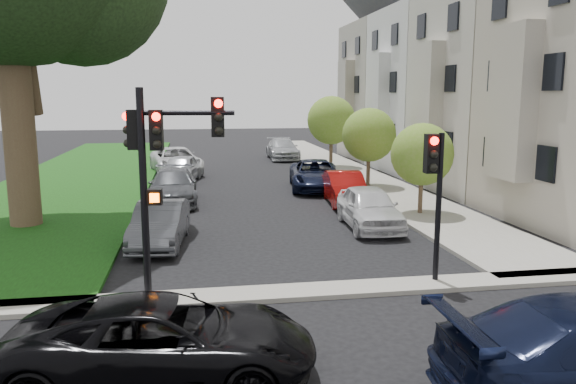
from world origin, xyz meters
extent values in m
plane|color=black|center=(0.00, 0.00, 0.00)|extent=(140.00, 140.00, 0.00)
cube|color=#13330D|center=(-9.00, 24.00, 0.06)|extent=(8.00, 44.00, 0.12)
cube|color=gray|center=(6.75, 24.00, 0.06)|extent=(3.50, 44.00, 0.12)
cube|color=gray|center=(0.00, 2.00, 0.06)|extent=(60.00, 1.00, 0.12)
cube|color=#9D9B8D|center=(8.65, 8.00, 4.50)|extent=(0.70, 2.20, 5.50)
cube|color=black|center=(8.95, 8.00, 5.50)|extent=(0.08, 3.60, 6.00)
cube|color=gray|center=(12.50, 15.50, 5.00)|extent=(7.00, 7.40, 10.00)
cube|color=gray|center=(8.65, 15.50, 4.50)|extent=(0.70, 2.20, 5.50)
cube|color=black|center=(8.95, 15.50, 5.50)|extent=(0.08, 3.60, 6.00)
cube|color=silver|center=(12.50, 23.00, 5.00)|extent=(7.00, 7.40, 10.00)
cube|color=silver|center=(8.65, 23.00, 4.50)|extent=(0.70, 2.20, 5.50)
cube|color=black|center=(8.95, 23.00, 5.50)|extent=(0.08, 3.60, 6.00)
cube|color=tan|center=(12.50, 30.50, 5.00)|extent=(7.00, 7.40, 10.00)
cube|color=tan|center=(8.65, 30.50, 4.50)|extent=(0.70, 2.20, 5.50)
cube|color=black|center=(8.95, 30.50, 5.50)|extent=(0.08, 3.60, 6.00)
cylinder|color=#503626|center=(-8.75, 10.52, 3.99)|extent=(1.10, 1.10, 7.98)
cylinder|color=#503626|center=(6.20, 10.05, 0.88)|extent=(0.18, 0.18, 1.76)
sphere|color=#58881C|center=(6.20, 10.05, 2.46)|extent=(2.46, 2.46, 2.46)
cylinder|color=#503626|center=(6.20, 16.91, 0.98)|extent=(0.20, 0.20, 1.96)
sphere|color=#58881C|center=(6.20, 16.91, 2.75)|extent=(2.75, 2.75, 2.75)
cylinder|color=#503626|center=(6.20, 24.95, 1.12)|extent=(0.22, 0.22, 2.24)
sphere|color=#58881C|center=(6.20, 24.95, 3.14)|extent=(3.14, 3.14, 3.14)
cylinder|color=black|center=(-3.80, 2.20, 2.47)|extent=(0.19, 0.19, 4.94)
cylinder|color=black|center=(-2.76, 2.20, 4.37)|extent=(2.09, 0.34, 0.11)
cube|color=black|center=(-3.47, 2.20, 3.99)|extent=(0.31, 0.28, 0.90)
cube|color=black|center=(-2.09, 2.20, 4.27)|extent=(0.31, 0.28, 0.90)
cube|color=black|center=(-3.99, 2.44, 3.99)|extent=(0.28, 0.31, 0.90)
sphere|color=#FF0C05|center=(-3.47, 2.06, 4.29)|extent=(0.19, 0.19, 0.19)
sphere|color=black|center=(-3.47, 2.06, 3.68)|extent=(0.19, 0.19, 0.19)
cube|color=black|center=(-3.56, 2.20, 2.47)|extent=(0.36, 0.27, 0.36)
cube|color=#FF5905|center=(-3.56, 2.07, 2.47)|extent=(0.21, 0.03, 0.21)
cylinder|color=black|center=(3.35, 2.20, 1.93)|extent=(0.14, 0.14, 3.85)
cube|color=black|center=(3.10, 2.20, 3.35)|extent=(0.31, 0.27, 0.96)
sphere|color=#FF0C05|center=(3.10, 2.05, 3.67)|extent=(0.20, 0.20, 0.20)
imported|color=black|center=(-3.22, -1.69, 0.71)|extent=(5.33, 2.89, 1.42)
imported|color=silver|center=(3.55, 8.37, 0.76)|extent=(2.01, 4.52, 1.51)
imported|color=maroon|center=(3.87, 12.89, 0.71)|extent=(1.87, 4.42, 1.42)
imported|color=black|center=(3.42, 16.93, 0.75)|extent=(3.18, 5.67, 1.50)
imported|color=#999BA0|center=(3.89, 30.71, 0.76)|extent=(2.25, 5.29, 1.52)
imported|color=#3F4247|center=(-3.79, 7.16, 0.69)|extent=(1.87, 4.34, 1.39)
imported|color=#3F4247|center=(-3.62, 14.41, 0.75)|extent=(2.12, 5.15, 1.49)
imported|color=#999BA0|center=(-3.42, 20.51, 0.75)|extent=(2.57, 4.65, 1.50)
imported|color=silver|center=(-3.76, 24.09, 0.80)|extent=(3.64, 6.13, 1.60)
camera|label=1|loc=(-2.64, -10.74, 4.77)|focal=35.00mm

